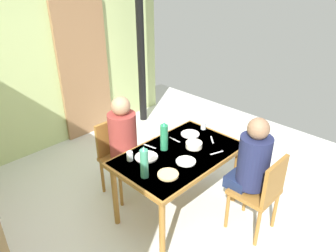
{
  "coord_description": "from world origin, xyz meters",
  "views": [
    {
      "loc": [
        -1.75,
        -1.82,
        2.43
      ],
      "look_at": [
        0.25,
        0.11,
        0.99
      ],
      "focal_mm": 34.12,
      "sensor_mm": 36.0,
      "label": 1
    }
  ],
  "objects_px": {
    "chair_near_diner": "(261,191)",
    "chair_far_diner": "(118,153)",
    "dining_table": "(179,160)",
    "person_far_diner": "(124,135)",
    "water_bottle_green_far": "(144,163)",
    "serving_bowl_center": "(194,145)",
    "person_near_diner": "(252,160)",
    "water_bottle_green_near": "(164,137)"
  },
  "relations": [
    {
      "from": "person_near_diner",
      "to": "water_bottle_green_far",
      "type": "relative_size",
      "value": 2.5
    },
    {
      "from": "person_far_diner",
      "to": "serving_bowl_center",
      "type": "bearing_deg",
      "value": 120.94
    },
    {
      "from": "chair_far_diner",
      "to": "water_bottle_green_near",
      "type": "bearing_deg",
      "value": 104.16
    },
    {
      "from": "dining_table",
      "to": "person_near_diner",
      "type": "relative_size",
      "value": 1.66
    },
    {
      "from": "water_bottle_green_far",
      "to": "serving_bowl_center",
      "type": "xyz_separation_m",
      "value": [
        0.69,
        0.01,
        -0.12
      ]
    },
    {
      "from": "person_far_diner",
      "to": "water_bottle_green_far",
      "type": "relative_size",
      "value": 2.5
    },
    {
      "from": "water_bottle_green_far",
      "to": "dining_table",
      "type": "bearing_deg",
      "value": 4.95
    },
    {
      "from": "dining_table",
      "to": "chair_near_diner",
      "type": "relative_size",
      "value": 1.47
    },
    {
      "from": "chair_near_diner",
      "to": "chair_far_diner",
      "type": "height_order",
      "value": "same"
    },
    {
      "from": "chair_near_diner",
      "to": "water_bottle_green_far",
      "type": "xyz_separation_m",
      "value": [
        -0.83,
        0.71,
        0.39
      ]
    },
    {
      "from": "chair_far_diner",
      "to": "person_near_diner",
      "type": "height_order",
      "value": "person_near_diner"
    },
    {
      "from": "chair_far_diner",
      "to": "serving_bowl_center",
      "type": "distance_m",
      "value": 0.92
    },
    {
      "from": "person_far_diner",
      "to": "serving_bowl_center",
      "type": "xyz_separation_m",
      "value": [
        0.39,
        -0.65,
        -0.01
      ]
    },
    {
      "from": "person_near_diner",
      "to": "water_bottle_green_near",
      "type": "bearing_deg",
      "value": 116.3
    },
    {
      "from": "water_bottle_green_near",
      "to": "dining_table",
      "type": "bearing_deg",
      "value": -73.96
    },
    {
      "from": "chair_near_diner",
      "to": "chair_far_diner",
      "type": "xyz_separation_m",
      "value": [
        -0.54,
        1.51,
        0.0
      ]
    },
    {
      "from": "dining_table",
      "to": "water_bottle_green_near",
      "type": "distance_m",
      "value": 0.28
    },
    {
      "from": "dining_table",
      "to": "chair_far_diner",
      "type": "height_order",
      "value": "chair_far_diner"
    },
    {
      "from": "chair_far_diner",
      "to": "serving_bowl_center",
      "type": "xyz_separation_m",
      "value": [
        0.39,
        -0.79,
        0.27
      ]
    },
    {
      "from": "chair_near_diner",
      "to": "chair_far_diner",
      "type": "relative_size",
      "value": 1.0
    },
    {
      "from": "dining_table",
      "to": "chair_far_diner",
      "type": "bearing_deg",
      "value": 104.56
    },
    {
      "from": "dining_table",
      "to": "chair_near_diner",
      "type": "distance_m",
      "value": 0.84
    },
    {
      "from": "person_near_diner",
      "to": "water_bottle_green_near",
      "type": "xyz_separation_m",
      "value": [
        -0.38,
        0.78,
        0.1
      ]
    },
    {
      "from": "person_far_diner",
      "to": "water_bottle_green_far",
      "type": "xyz_separation_m",
      "value": [
        -0.3,
        -0.66,
        0.1
      ]
    },
    {
      "from": "chair_far_diner",
      "to": "person_near_diner",
      "type": "relative_size",
      "value": 1.13
    },
    {
      "from": "chair_far_diner",
      "to": "person_far_diner",
      "type": "bearing_deg",
      "value": 90.0
    },
    {
      "from": "water_bottle_green_far",
      "to": "serving_bowl_center",
      "type": "bearing_deg",
      "value": 0.98
    },
    {
      "from": "chair_far_diner",
      "to": "serving_bowl_center",
      "type": "bearing_deg",
      "value": 116.36
    },
    {
      "from": "water_bottle_green_far",
      "to": "chair_far_diner",
      "type": "bearing_deg",
      "value": 69.51
    },
    {
      "from": "person_near_diner",
      "to": "serving_bowl_center",
      "type": "relative_size",
      "value": 4.53
    },
    {
      "from": "chair_far_diner",
      "to": "person_far_diner",
      "type": "height_order",
      "value": "person_far_diner"
    },
    {
      "from": "dining_table",
      "to": "chair_far_diner",
      "type": "xyz_separation_m",
      "value": [
        -0.2,
        0.76,
        -0.16
      ]
    },
    {
      "from": "chair_near_diner",
      "to": "serving_bowl_center",
      "type": "height_order",
      "value": "chair_near_diner"
    },
    {
      "from": "chair_near_diner",
      "to": "water_bottle_green_near",
      "type": "height_order",
      "value": "water_bottle_green_near"
    },
    {
      "from": "dining_table",
      "to": "person_far_diner",
      "type": "relative_size",
      "value": 1.66
    },
    {
      "from": "chair_far_diner",
      "to": "person_near_diner",
      "type": "bearing_deg",
      "value": 111.27
    },
    {
      "from": "person_near_diner",
      "to": "water_bottle_green_near",
      "type": "distance_m",
      "value": 0.87
    },
    {
      "from": "person_far_diner",
      "to": "water_bottle_green_near",
      "type": "relative_size",
      "value": 2.52
    },
    {
      "from": "water_bottle_green_near",
      "to": "water_bottle_green_far",
      "type": "height_order",
      "value": "water_bottle_green_far"
    },
    {
      "from": "serving_bowl_center",
      "to": "dining_table",
      "type": "bearing_deg",
      "value": 170.89
    },
    {
      "from": "chair_near_diner",
      "to": "water_bottle_green_far",
      "type": "relative_size",
      "value": 2.82
    },
    {
      "from": "dining_table",
      "to": "person_near_diner",
      "type": "height_order",
      "value": "person_near_diner"
    }
  ]
}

